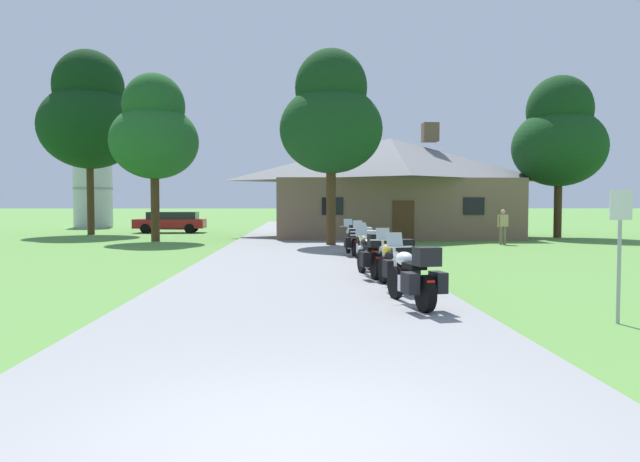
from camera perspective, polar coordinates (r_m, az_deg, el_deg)
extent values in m
plane|color=#56893D|center=(24.47, -2.16, -1.84)|extent=(500.00, 500.00, 0.00)
cube|color=gray|center=(22.48, -2.17, -2.16)|extent=(6.40, 80.00, 0.06)
cylinder|color=black|center=(11.50, 7.39, -5.02)|extent=(0.23, 0.65, 0.64)
cylinder|color=black|center=(10.18, 10.28, -6.04)|extent=(0.28, 0.66, 0.64)
cube|color=silver|center=(10.81, 8.79, -5.20)|extent=(0.37, 0.60, 0.30)
ellipsoid|color=silver|center=(10.99, 8.29, -2.70)|extent=(0.40, 0.57, 0.26)
cube|color=black|center=(10.58, 9.21, -3.41)|extent=(0.38, 0.56, 0.10)
cylinder|color=silver|center=(11.39, 7.48, -1.56)|extent=(0.65, 0.16, 0.03)
cylinder|color=silver|center=(11.45, 7.40, -3.24)|extent=(0.11, 0.24, 0.73)
cube|color=#B2BCC6|center=(11.47, 7.31, -0.82)|extent=(0.34, 0.17, 0.27)
sphere|color=silver|center=(11.40, 7.48, -2.26)|extent=(0.11, 0.11, 0.11)
cube|color=black|center=(10.05, 10.43, -2.47)|extent=(0.46, 0.43, 0.32)
cube|color=red|center=(9.95, 10.80, -4.94)|extent=(0.14, 0.06, 0.06)
cylinder|color=silver|center=(10.54, 10.28, -6.29)|extent=(0.18, 0.55, 0.07)
cube|color=black|center=(10.10, 8.82, -5.07)|extent=(0.27, 0.43, 0.36)
cube|color=black|center=(10.30, 11.51, -4.93)|extent=(0.27, 0.43, 0.36)
cylinder|color=black|center=(13.68, 6.23, -3.79)|extent=(0.19, 0.65, 0.64)
cylinder|color=black|center=(12.31, 8.04, -4.52)|extent=(0.23, 0.65, 0.64)
cube|color=silver|center=(12.97, 7.11, -3.88)|extent=(0.33, 0.59, 0.30)
ellipsoid|color=gold|center=(13.18, 6.80, -1.81)|extent=(0.36, 0.55, 0.26)
cube|color=black|center=(12.74, 7.38, -2.37)|extent=(0.34, 0.55, 0.10)
cylinder|color=silver|center=(13.59, 6.29, -0.88)|extent=(0.66, 0.12, 0.03)
cylinder|color=silver|center=(13.65, 6.24, -2.29)|extent=(0.09, 0.24, 0.73)
cube|color=#B2BCC6|center=(13.67, 6.18, -0.26)|extent=(0.33, 0.15, 0.27)
sphere|color=silver|center=(13.59, 6.29, -1.46)|extent=(0.11, 0.11, 0.11)
cube|color=black|center=(12.20, 8.13, -1.56)|extent=(0.44, 0.41, 0.32)
cube|color=red|center=(12.08, 8.36, -3.59)|extent=(0.14, 0.05, 0.06)
cylinder|color=silver|center=(12.67, 8.21, -4.77)|extent=(0.14, 0.55, 0.07)
cube|color=black|center=(12.26, 6.81, -3.69)|extent=(0.25, 0.42, 0.36)
cube|color=black|center=(12.42, 9.12, -3.63)|extent=(0.25, 0.42, 0.36)
cylinder|color=black|center=(15.73, 4.12, -2.95)|extent=(0.20, 0.65, 0.64)
cylinder|color=black|center=(14.35, 5.51, -3.49)|extent=(0.24, 0.66, 0.64)
cube|color=silver|center=(15.01, 4.80, -2.99)|extent=(0.33, 0.59, 0.30)
ellipsoid|color=black|center=(15.23, 4.56, -1.21)|extent=(0.37, 0.56, 0.26)
cube|color=black|center=(14.79, 5.00, -1.67)|extent=(0.35, 0.55, 0.10)
cylinder|color=silver|center=(15.64, 4.16, -0.41)|extent=(0.66, 0.12, 0.03)
cylinder|color=silver|center=(15.70, 4.12, -1.64)|extent=(0.09, 0.24, 0.73)
cube|color=#B2BCC6|center=(15.73, 4.08, 0.12)|extent=(0.33, 0.15, 0.27)
sphere|color=silver|center=(15.65, 4.16, -0.92)|extent=(0.11, 0.11, 0.11)
cube|color=black|center=(14.25, 5.58, -0.95)|extent=(0.45, 0.41, 0.32)
cube|color=red|center=(14.12, 5.75, -2.68)|extent=(0.14, 0.05, 0.06)
cylinder|color=silver|center=(14.70, 5.71, -3.74)|extent=(0.14, 0.55, 0.07)
cube|color=black|center=(14.31, 4.46, -2.78)|extent=(0.25, 0.42, 0.36)
cube|color=black|center=(14.45, 6.46, -2.74)|extent=(0.25, 0.42, 0.36)
cylinder|color=black|center=(17.68, 4.03, -2.33)|extent=(0.18, 0.65, 0.64)
cylinder|color=black|center=(16.28, 5.11, -2.76)|extent=(0.22, 0.65, 0.64)
cube|color=silver|center=(16.95, 4.56, -2.34)|extent=(0.32, 0.58, 0.30)
ellipsoid|color=gold|center=(17.17, 4.38, -0.77)|extent=(0.35, 0.55, 0.26)
cube|color=black|center=(16.73, 4.72, -1.17)|extent=(0.33, 0.55, 0.10)
cylinder|color=silver|center=(17.59, 4.06, -0.07)|extent=(0.66, 0.10, 0.03)
cylinder|color=silver|center=(17.65, 4.03, -1.17)|extent=(0.09, 0.24, 0.73)
cube|color=#B2BCC6|center=(17.68, 4.00, 0.40)|extent=(0.33, 0.14, 0.27)
sphere|color=silver|center=(17.60, 4.06, -0.53)|extent=(0.11, 0.11, 0.11)
cube|color=#B7B7BC|center=(16.18, 5.16, -0.52)|extent=(0.44, 0.40, 0.32)
cube|color=red|center=(16.05, 5.29, -2.04)|extent=(0.14, 0.04, 0.06)
cylinder|color=silver|center=(16.63, 5.32, -3.00)|extent=(0.13, 0.55, 0.07)
cube|color=#B7B7BC|center=(16.25, 4.18, -2.13)|extent=(0.24, 0.42, 0.36)
cube|color=#B7B7BC|center=(16.37, 5.96, -2.10)|extent=(0.24, 0.42, 0.36)
cylinder|color=black|center=(19.97, 3.73, -1.76)|extent=(0.14, 0.64, 0.64)
cylinder|color=black|center=(18.55, 4.41, -2.10)|extent=(0.19, 0.65, 0.64)
cube|color=silver|center=(19.23, 4.07, -1.75)|extent=(0.29, 0.57, 0.30)
ellipsoid|color=#B2B5BC|center=(19.46, 3.95, -0.37)|extent=(0.33, 0.53, 0.26)
cube|color=black|center=(19.01, 4.17, -0.72)|extent=(0.31, 0.53, 0.10)
cylinder|color=silver|center=(19.89, 3.76, 0.24)|extent=(0.66, 0.07, 0.03)
cylinder|color=silver|center=(19.94, 3.74, -0.73)|extent=(0.07, 0.24, 0.73)
cube|color=#B2BCC6|center=(19.98, 3.71, 0.65)|extent=(0.33, 0.13, 0.27)
sphere|color=silver|center=(19.89, 3.76, -0.16)|extent=(0.11, 0.11, 0.11)
cube|color=#B7B7BC|center=(18.46, 4.44, -0.13)|extent=(0.42, 0.38, 0.32)
cube|color=red|center=(18.32, 4.52, -1.46)|extent=(0.14, 0.04, 0.06)
cylinder|color=silver|center=(18.90, 4.67, -2.32)|extent=(0.10, 0.55, 0.07)
cylinder|color=black|center=(22.00, 2.78, -1.35)|extent=(0.16, 0.65, 0.64)
cylinder|color=black|center=(20.58, 3.45, -1.63)|extent=(0.21, 0.65, 0.64)
cube|color=silver|center=(21.26, 3.11, -1.33)|extent=(0.31, 0.58, 0.30)
ellipsoid|color=#B2B5BC|center=(21.49, 3.00, -0.09)|extent=(0.34, 0.54, 0.26)
cube|color=black|center=(21.05, 3.21, -0.39)|extent=(0.32, 0.54, 0.10)
cylinder|color=silver|center=(21.92, 2.80, 0.46)|extent=(0.66, 0.09, 0.03)
cylinder|color=silver|center=(21.97, 2.78, -0.42)|extent=(0.08, 0.24, 0.73)
cube|color=#B2BCC6|center=(22.01, 2.76, 0.84)|extent=(0.33, 0.14, 0.27)
sphere|color=silver|center=(21.93, 2.80, 0.10)|extent=(0.11, 0.11, 0.11)
cube|color=black|center=(20.50, 3.48, 0.14)|extent=(0.43, 0.39, 0.32)
cube|color=red|center=(20.35, 3.56, -1.05)|extent=(0.14, 0.04, 0.06)
cylinder|color=silver|center=(20.93, 3.67, -1.83)|extent=(0.12, 0.55, 0.07)
cube|color=black|center=(20.57, 2.71, -1.13)|extent=(0.23, 0.42, 0.36)
cube|color=black|center=(20.67, 4.14, -1.11)|extent=(0.23, 0.42, 0.36)
cube|color=brown|center=(34.74, 6.88, 2.18)|extent=(13.11, 8.87, 3.30)
pyramid|color=slate|center=(34.84, 6.90, 6.96)|extent=(13.90, 9.40, 2.51)
cube|color=brown|center=(35.44, 10.74, 9.47)|extent=(0.90, 0.90, 1.10)
cube|color=#472D19|center=(30.35, 8.18, 0.98)|extent=(1.10, 0.08, 2.10)
cube|color=black|center=(29.90, 1.24, 2.45)|extent=(1.10, 0.06, 0.90)
cube|color=black|center=(31.20, 14.84, 2.37)|extent=(1.10, 0.06, 0.90)
cylinder|color=#75664C|center=(28.87, 17.62, -0.43)|extent=(0.14, 0.14, 0.86)
cylinder|color=#75664C|center=(28.79, 17.30, -0.43)|extent=(0.14, 0.14, 0.86)
cube|color=tan|center=(28.80, 17.48, 0.98)|extent=(0.38, 0.26, 0.56)
cylinder|color=tan|center=(28.90, 17.89, 0.94)|extent=(0.09, 0.09, 0.58)
cylinder|color=tan|center=(28.70, 17.07, 0.94)|extent=(0.09, 0.09, 0.58)
sphere|color=tan|center=(28.79, 17.50, 1.82)|extent=(0.21, 0.21, 0.21)
cylinder|color=#9EA0A5|center=(10.40, 27.26, -2.39)|extent=(0.06, 0.06, 2.10)
cube|color=silver|center=(10.35, 27.42, 2.30)|extent=(0.36, 0.02, 0.48)
cylinder|color=#422D19|center=(31.23, -15.86, 2.60)|extent=(0.44, 0.44, 3.89)
ellipsoid|color=#1E5623|center=(31.39, -15.93, 8.42)|extent=(4.51, 4.51, 3.83)
ellipsoid|color=#1B4E20|center=(31.63, -15.97, 11.67)|extent=(3.16, 3.16, 3.38)
cylinder|color=#422D19|center=(26.60, 1.08, 2.85)|extent=(0.44, 0.44, 4.02)
ellipsoid|color=#143D19|center=(26.82, 1.09, 9.92)|extent=(4.68, 4.68, 3.98)
ellipsoid|color=#123716|center=(27.12, 1.09, 13.84)|extent=(3.28, 3.28, 3.51)
cylinder|color=#422D19|center=(36.03, 22.28, 2.36)|extent=(0.44, 0.44, 3.72)
ellipsoid|color=#143D19|center=(36.17, 22.37, 7.59)|extent=(5.24, 5.24, 4.45)
ellipsoid|color=#123716|center=(36.42, 22.43, 10.88)|extent=(3.66, 3.66, 3.93)
cylinder|color=#422D19|center=(39.54, -21.57, 3.36)|extent=(0.44, 0.44, 5.08)
ellipsoid|color=#0F3314|center=(39.84, -21.68, 9.47)|extent=(6.18, 6.18, 5.25)
ellipsoid|color=black|center=(40.22, -21.74, 12.96)|extent=(4.33, 4.33, 4.64)
cylinder|color=#B2B7BC|center=(52.17, -21.36, 3.89)|extent=(3.12, 3.12, 6.43)
cone|color=#999EA3|center=(52.39, -21.43, 7.83)|extent=(3.18, 3.18, 0.78)
cylinder|color=gray|center=(52.17, -21.36, 3.89)|extent=(3.21, 3.21, 0.15)
cube|color=maroon|center=(40.20, -14.48, 0.71)|extent=(4.63, 1.91, 0.60)
cube|color=black|center=(40.15, -14.21, 1.48)|extent=(3.24, 1.67, 0.48)
cylinder|color=black|center=(39.70, -16.73, 0.23)|extent=(0.64, 0.23, 0.64)
cylinder|color=black|center=(41.35, -16.17, 0.32)|extent=(0.64, 0.23, 0.64)
cylinder|color=black|center=(39.12, -12.68, 0.24)|extent=(0.64, 0.23, 0.64)
cylinder|color=black|center=(40.78, -12.27, 0.34)|extent=(0.64, 0.23, 0.64)
cube|color=maroon|center=(47.00, -14.65, 0.89)|extent=(4.54, 2.88, 0.46)
cube|color=black|center=(47.03, -14.76, 1.42)|extent=(2.25, 2.06, 0.42)
cylinder|color=black|center=(46.89, -16.54, 0.58)|extent=(0.68, 0.38, 0.64)
cylinder|color=black|center=(48.37, -15.54, 0.65)|extent=(0.68, 0.38, 0.64)
cylinder|color=black|center=(45.66, -13.70, 0.56)|extent=(0.68, 0.38, 0.64)
cylinder|color=black|center=(47.17, -12.77, 0.64)|extent=(0.68, 0.38, 0.64)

